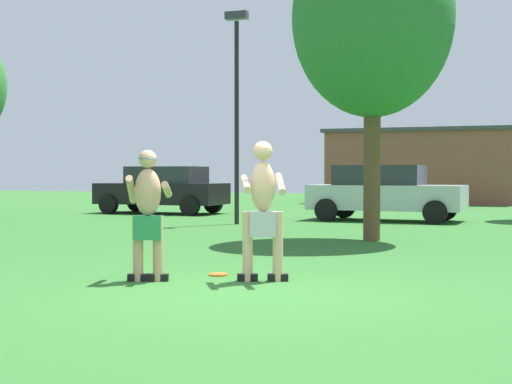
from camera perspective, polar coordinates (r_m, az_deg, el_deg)
The scene contains 9 objects.
ground_plane at distance 8.24m, azimuth -0.38°, elevation -7.95°, with size 80.00×80.00×0.00m, color #2D6628.
player_with_cap at distance 9.19m, azimuth -8.45°, elevation -1.35°, with size 0.71×0.69×1.65m.
player_in_gray at distance 9.08m, azimuth 0.54°, elevation -1.21°, with size 0.72×0.73×1.75m.
frisbee at distance 9.67m, azimuth -2.95°, elevation -6.47°, with size 0.25×0.25×0.03m, color orange.
car_silver_near_post at distance 21.00m, azimuth 10.05°, elevation 0.01°, with size 4.42×2.27×1.58m.
car_black_far_end at distance 24.69m, azimuth -7.30°, elevation 0.23°, with size 4.36×2.14×1.58m.
lamp_post at distance 19.45m, azimuth -1.52°, elevation 7.68°, with size 0.60×0.24×5.62m.
outbuilding_behind_lot at distance 35.31m, azimuth 13.18°, elevation 1.96°, with size 8.68×6.50×3.35m.
tree_right_field at distance 15.08m, azimuth 9.10°, elevation 13.24°, with size 3.22×3.22×6.44m.
Camera 1 is at (2.71, -7.67, 1.35)m, focal length 51.12 mm.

